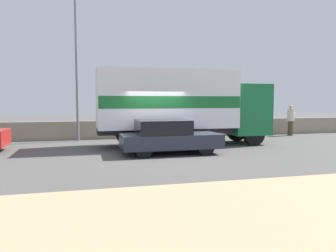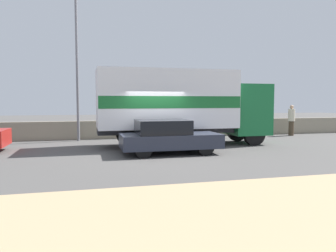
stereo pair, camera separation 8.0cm
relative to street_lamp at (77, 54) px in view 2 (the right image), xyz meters
name	(u,v)px [view 2 (the right image)]	position (x,y,z in m)	size (l,w,h in m)	color
ground_plane	(161,154)	(3.28, -5.22, -4.56)	(80.00, 80.00, 0.00)	#514F4C
dirt_shoulder_foreground	(244,210)	(3.28, -12.28, -4.54)	(60.00, 4.26, 0.04)	tan
stone_wall_backdrop	(138,129)	(3.28, 0.66, -4.05)	(60.00, 0.35, 1.01)	gray
street_lamp	(77,54)	(0.00, 0.00, 0.00)	(0.56, 0.28, 7.99)	slate
box_truck	(179,103)	(4.67, -3.02, -2.56)	(8.15, 2.52, 3.50)	#196B38
car_hatchback	(168,137)	(3.54, -5.31, -3.88)	(3.92, 1.75, 1.35)	#282D3D
pedestrian	(291,120)	(12.54, -0.41, -3.59)	(0.41, 0.41, 1.87)	#473828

